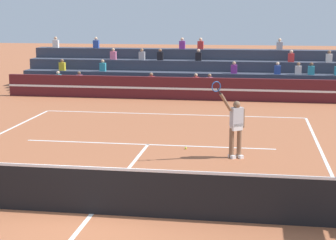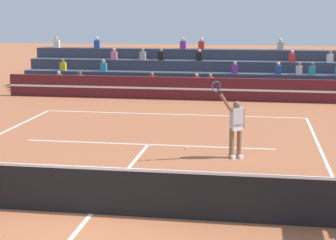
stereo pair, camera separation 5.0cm
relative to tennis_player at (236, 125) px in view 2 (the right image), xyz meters
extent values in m
plane|color=#AD603D|center=(-2.87, -5.19, -0.98)|extent=(120.00, 120.00, 0.00)
cube|color=white|center=(-2.87, 6.71, -0.98)|extent=(11.00, 0.10, 0.01)
cube|color=white|center=(-2.87, 1.23, -0.98)|extent=(8.25, 0.10, 0.01)
cube|color=white|center=(-2.87, -5.19, -0.98)|extent=(0.10, 12.85, 0.01)
cube|color=black|center=(-2.87, -5.19, -0.48)|extent=(11.90, 0.02, 1.00)
cube|color=white|center=(-2.87, -5.19, 0.05)|extent=(11.90, 0.04, 0.06)
cube|color=#51191E|center=(-2.87, 10.72, -0.43)|extent=(18.00, 0.24, 1.10)
cube|color=white|center=(-2.87, 10.59, -0.43)|extent=(18.00, 0.02, 0.10)
cube|color=#383D4C|center=(-2.87, 11.99, -0.71)|extent=(18.04, 0.95, 0.55)
cube|color=pink|center=(-8.55, 11.82, -0.21)|extent=(0.32, 0.22, 0.44)
sphere|color=brown|center=(-8.55, 11.82, 0.11)|extent=(0.18, 0.18, 0.18)
cube|color=red|center=(-4.71, 11.82, -0.21)|extent=(0.32, 0.22, 0.44)
sphere|color=#9E7051|center=(-4.71, 11.82, 0.11)|extent=(0.18, 0.18, 0.18)
cube|color=pink|center=(-1.73, 11.82, -0.21)|extent=(0.32, 0.22, 0.44)
sphere|color=#9E7051|center=(-1.73, 11.82, 0.11)|extent=(0.18, 0.18, 0.18)
cube|color=teal|center=(-9.69, 11.82, -0.21)|extent=(0.32, 0.22, 0.44)
sphere|color=beige|center=(-9.69, 11.82, 0.11)|extent=(0.18, 0.18, 0.18)
cube|color=red|center=(-2.42, 11.82, -0.21)|extent=(0.32, 0.22, 0.44)
sphere|color=tan|center=(-2.42, 11.82, 0.11)|extent=(0.18, 0.18, 0.18)
cube|color=#383D4C|center=(-2.87, 12.94, -0.43)|extent=(18.04, 0.95, 1.10)
cube|color=purple|center=(-0.55, 12.77, 0.34)|extent=(0.32, 0.22, 0.44)
sphere|color=tan|center=(-0.55, 12.77, 0.66)|extent=(0.18, 0.18, 0.18)
cube|color=teal|center=(3.33, 12.77, 0.34)|extent=(0.32, 0.22, 0.44)
sphere|color=brown|center=(3.33, 12.77, 0.66)|extent=(0.18, 0.18, 0.18)
cube|color=silver|center=(2.69, 12.77, 0.34)|extent=(0.32, 0.22, 0.44)
sphere|color=brown|center=(2.69, 12.77, 0.66)|extent=(0.18, 0.18, 0.18)
cube|color=#2D4CA5|center=(1.66, 12.77, 0.34)|extent=(0.32, 0.22, 0.44)
sphere|color=beige|center=(1.66, 12.77, 0.66)|extent=(0.18, 0.18, 0.18)
cube|color=yellow|center=(-9.79, 12.77, 0.34)|extent=(0.32, 0.22, 0.44)
sphere|color=brown|center=(-9.79, 12.77, 0.66)|extent=(0.18, 0.18, 0.18)
cube|color=teal|center=(-7.53, 12.77, 0.34)|extent=(0.32, 0.22, 0.44)
sphere|color=tan|center=(-7.53, 12.77, 0.66)|extent=(0.18, 0.18, 0.18)
cube|color=#383D4C|center=(-2.87, 13.89, -0.16)|extent=(18.04, 0.95, 1.65)
cube|color=silver|center=(4.29, 13.72, 0.89)|extent=(0.32, 0.22, 0.44)
sphere|color=brown|center=(4.29, 13.72, 1.21)|extent=(0.18, 0.18, 0.18)
cube|color=red|center=(2.37, 13.72, 0.89)|extent=(0.32, 0.22, 0.44)
sphere|color=beige|center=(2.37, 13.72, 1.21)|extent=(0.18, 0.18, 0.18)
cube|color=black|center=(-2.49, 13.72, 0.89)|extent=(0.32, 0.22, 0.44)
sphere|color=beige|center=(-2.49, 13.72, 1.21)|extent=(0.18, 0.18, 0.18)
cube|color=pink|center=(-7.18, 13.72, 0.89)|extent=(0.32, 0.22, 0.44)
sphere|color=tan|center=(-7.18, 13.72, 1.21)|extent=(0.18, 0.18, 0.18)
cube|color=#B2B2B7|center=(-5.58, 13.72, 0.89)|extent=(0.32, 0.22, 0.44)
sphere|color=#9E7051|center=(-5.58, 13.72, 1.21)|extent=(0.18, 0.18, 0.18)
cube|color=black|center=(-4.57, 13.72, 0.89)|extent=(0.32, 0.22, 0.44)
sphere|color=#9E7051|center=(-4.57, 13.72, 1.21)|extent=(0.18, 0.18, 0.18)
cube|color=#383D4C|center=(-2.87, 14.84, 0.12)|extent=(18.04, 0.95, 2.20)
cube|color=silver|center=(-10.79, 14.67, 1.44)|extent=(0.32, 0.22, 0.44)
sphere|color=tan|center=(-10.79, 14.67, 1.76)|extent=(0.18, 0.18, 0.18)
cube|color=purple|center=(-3.50, 14.67, 1.44)|extent=(0.32, 0.22, 0.44)
sphere|color=beige|center=(-3.50, 14.67, 1.76)|extent=(0.18, 0.18, 0.18)
cube|color=red|center=(-2.48, 14.67, 1.44)|extent=(0.32, 0.22, 0.44)
sphere|color=beige|center=(-2.48, 14.67, 1.76)|extent=(0.18, 0.18, 0.18)
cube|color=#B2B2B7|center=(1.79, 14.67, 1.44)|extent=(0.32, 0.22, 0.44)
sphere|color=beige|center=(1.79, 14.67, 1.76)|extent=(0.18, 0.18, 0.18)
cube|color=#2D4CA5|center=(-8.41, 14.67, 1.44)|extent=(0.32, 0.22, 0.44)
sphere|color=beige|center=(-8.41, 14.67, 1.76)|extent=(0.18, 0.18, 0.18)
cylinder|color=brown|center=(0.12, 0.05, -0.53)|extent=(0.14, 0.14, 0.90)
cylinder|color=brown|center=(-0.11, -0.01, -0.53)|extent=(0.14, 0.14, 0.90)
cube|color=white|center=(0.03, 0.01, -0.04)|extent=(0.38, 0.35, 0.20)
cube|color=#B2B2B7|center=(0.03, 0.01, 0.26)|extent=(0.41, 0.37, 0.56)
sphere|color=brown|center=(0.03, 0.01, 0.62)|extent=(0.22, 0.22, 0.22)
cube|color=white|center=(0.14, 0.02, -0.94)|extent=(0.25, 0.28, 0.09)
cube|color=white|center=(-0.08, -0.04, -0.94)|extent=(0.25, 0.28, 0.09)
cylinder|color=brown|center=(0.22, 0.15, 0.20)|extent=(0.09, 0.09, 0.56)
cylinder|color=brown|center=(-0.29, -0.22, 0.72)|extent=(0.39, 0.32, 0.54)
cylinder|color=black|center=(-0.48, -0.35, 1.05)|extent=(0.14, 0.12, 0.20)
torus|color=#1E4C99|center=(-0.56, -0.41, 1.20)|extent=(0.36, 0.27, 0.43)
sphere|color=#C6DB33|center=(-1.57, 0.82, -0.95)|extent=(0.07, 0.07, 0.07)
camera|label=1|loc=(0.51, -16.28, 3.34)|focal=60.00mm
camera|label=2|loc=(0.56, -16.27, 3.34)|focal=60.00mm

